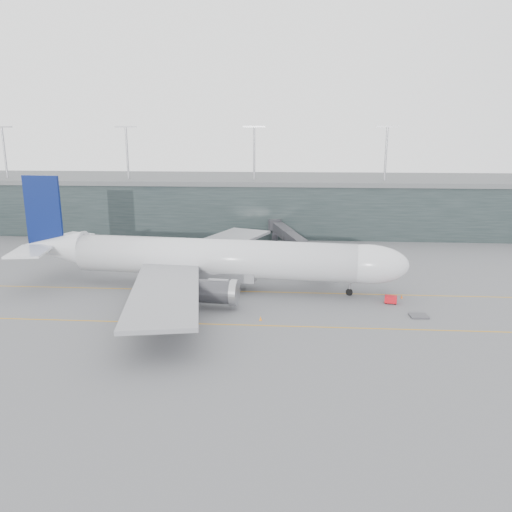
{
  "coord_description": "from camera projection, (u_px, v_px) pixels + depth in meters",
  "views": [
    {
      "loc": [
        15.4,
        -88.64,
        27.52
      ],
      "look_at": [
        9.26,
        -4.0,
        6.57
      ],
      "focal_mm": 35.0,
      "sensor_mm": 36.0,
      "label": 1
    }
  ],
  "objects": [
    {
      "name": "uld_a",
      "position": [
        185.0,
        265.0,
        103.34
      ],
      "size": [
        2.11,
        1.81,
        1.7
      ],
      "rotation": [
        0.0,
        0.0,
        -0.19
      ],
      "color": "#3A3A3F",
      "rests_on": "ground"
    },
    {
      "name": "taxiline_b",
      "position": [
        186.0,
        323.0,
        74.14
      ],
      "size": [
        160.0,
        0.25,
        0.02
      ],
      "primitive_type": "cube",
      "color": "#C88812",
      "rests_on": "ground"
    },
    {
      "name": "baggage_dolly",
      "position": [
        419.0,
        316.0,
        76.76
      ],
      "size": [
        2.85,
        2.35,
        0.27
      ],
      "primitive_type": "cube",
      "rotation": [
        0.0,
        0.0,
        0.07
      ],
      "color": "#3D3D42",
      "rests_on": "ground"
    },
    {
      "name": "terminal",
      "position": [
        240.0,
        202.0,
        147.85
      ],
      "size": [
        240.0,
        36.0,
        29.0
      ],
      "color": "black",
      "rests_on": "ground"
    },
    {
      "name": "taxiline_a",
      "position": [
        205.0,
        290.0,
        89.64
      ],
      "size": [
        160.0,
        0.25,
        0.02
      ],
      "primitive_type": "cube",
      "color": "#C88812",
      "rests_on": "ground"
    },
    {
      "name": "uld_b",
      "position": [
        204.0,
        262.0,
        105.18
      ],
      "size": [
        2.57,
        2.33,
        1.91
      ],
      "rotation": [
        0.0,
        0.0,
        -0.37
      ],
      "color": "#3A3A3F",
      "rests_on": "ground"
    },
    {
      "name": "main_aircraft",
      "position": [
        212.0,
        259.0,
        89.61
      ],
      "size": [
        71.33,
        66.72,
        19.99
      ],
      "rotation": [
        0.0,
        0.0,
        -0.1
      ],
      "color": "silver",
      "rests_on": "ground"
    },
    {
      "name": "cone_nose",
      "position": [
        402.0,
        297.0,
        85.37
      ],
      "size": [
        0.39,
        0.39,
        0.62
      ],
      "primitive_type": "cone",
      "color": "#D0500B",
      "rests_on": "ground"
    },
    {
      "name": "cone_wing_stbd",
      "position": [
        261.0,
        318.0,
        75.27
      ],
      "size": [
        0.42,
        0.42,
        0.66
      ],
      "primitive_type": "cone",
      "color": "orange",
      "rests_on": "ground"
    },
    {
      "name": "ground",
      "position": [
        208.0,
        284.0,
        93.51
      ],
      "size": [
        320.0,
        320.0,
        0.0
      ],
      "primitive_type": "plane",
      "color": "#5C5B60",
      "rests_on": "ground"
    },
    {
      "name": "uld_c",
      "position": [
        218.0,
        264.0,
        104.52
      ],
      "size": [
        2.0,
        1.71,
        1.62
      ],
      "rotation": [
        0.0,
        0.0,
        0.18
      ],
      "color": "#3A3A3F",
      "rests_on": "ground"
    },
    {
      "name": "jet_bridge",
      "position": [
        300.0,
        239.0,
        112.64
      ],
      "size": [
        12.33,
        42.38,
        5.67
      ],
      "rotation": [
        0.0,
        0.0,
        0.26
      ],
      "color": "#29292E",
      "rests_on": "ground"
    },
    {
      "name": "taxiline_lead_main",
      "position": [
        245.0,
        258.0,
        112.53
      ],
      "size": [
        0.25,
        60.0,
        0.02
      ],
      "primitive_type": "cube",
      "color": "#C88812",
      "rests_on": "ground"
    },
    {
      "name": "gse_cart",
      "position": [
        391.0,
        299.0,
        82.65
      ],
      "size": [
        2.15,
        1.6,
        1.32
      ],
      "rotation": [
        0.0,
        0.0,
        -0.2
      ],
      "color": "red",
      "rests_on": "ground"
    },
    {
      "name": "cone_wing_port",
      "position": [
        271.0,
        267.0,
        104.25
      ],
      "size": [
        0.49,
        0.49,
        0.78
      ],
      "primitive_type": "cone",
      "color": "#EF5F0D",
      "rests_on": "ground"
    },
    {
      "name": "cone_tail",
      "position": [
        149.0,
        303.0,
        82.06
      ],
      "size": [
        0.39,
        0.39,
        0.61
      ],
      "primitive_type": "cone",
      "color": "red",
      "rests_on": "ground"
    }
  ]
}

